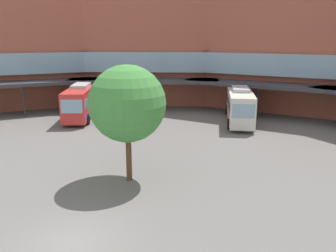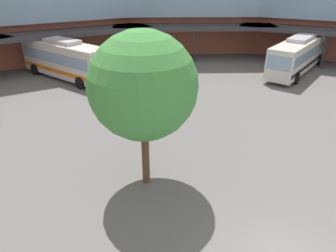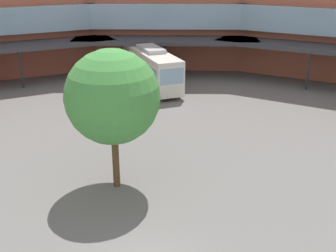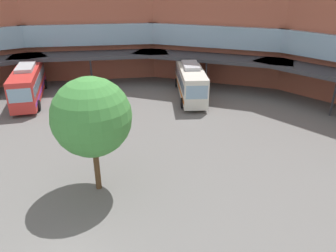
# 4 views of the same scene
# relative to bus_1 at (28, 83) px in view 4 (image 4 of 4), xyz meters

# --- Properties ---
(station_building) EXTENTS (77.86, 44.35, 18.26)m
(station_building) POSITION_rel_bus_1_xyz_m (17.60, 1.29, 6.74)
(station_building) COLOR #AD5942
(station_building) RESTS_ON ground
(bus_1) EXTENTS (8.01, 10.47, 3.84)m
(bus_1) POSITION_rel_bus_1_xyz_m (0.00, 0.00, 0.00)
(bus_1) COLOR red
(bus_1) RESTS_ON ground
(bus_3) EXTENTS (6.30, 10.68, 3.78)m
(bus_3) POSITION_rel_bus_1_xyz_m (16.38, 6.80, -0.03)
(bus_3) COLOR silver
(bus_3) RESTS_ON ground
(plaza_tree) EXTENTS (4.77, 4.77, 7.37)m
(plaza_tree) POSITION_rel_bus_1_xyz_m (15.67, -12.24, 3.04)
(plaza_tree) COLOR brown
(plaza_tree) RESTS_ON ground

